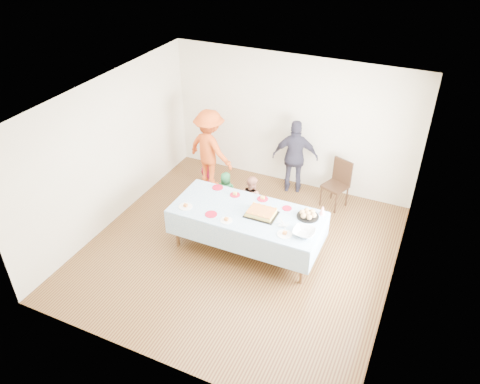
# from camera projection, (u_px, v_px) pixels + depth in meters

# --- Properties ---
(ground) EXTENTS (5.00, 5.00, 0.00)m
(ground) POSITION_uv_depth(u_px,v_px,m) (239.00, 250.00, 8.05)
(ground) COLOR #422212
(ground) RESTS_ON ground
(room_walls) EXTENTS (5.04, 5.04, 2.72)m
(room_walls) POSITION_uv_depth(u_px,v_px,m) (243.00, 161.00, 7.07)
(room_walls) COLOR beige
(room_walls) RESTS_ON ground
(party_table) EXTENTS (2.50, 1.10, 0.78)m
(party_table) POSITION_uv_depth(u_px,v_px,m) (247.00, 214.00, 7.69)
(party_table) COLOR #522F1C
(party_table) RESTS_ON ground
(birthday_cake) EXTENTS (0.50, 0.39, 0.09)m
(birthday_cake) POSITION_uv_depth(u_px,v_px,m) (261.00, 213.00, 7.56)
(birthday_cake) COLOR black
(birthday_cake) RESTS_ON party_table
(rolls_tray) EXTENTS (0.36, 0.36, 0.11)m
(rolls_tray) POSITION_uv_depth(u_px,v_px,m) (308.00, 215.00, 7.51)
(rolls_tray) COLOR black
(rolls_tray) RESTS_ON party_table
(punch_bowl) EXTENTS (0.34, 0.34, 0.08)m
(punch_bowl) POSITION_uv_depth(u_px,v_px,m) (304.00, 232.00, 7.13)
(punch_bowl) COLOR silver
(punch_bowl) RESTS_ON party_table
(party_hat) EXTENTS (0.10, 0.10, 0.17)m
(party_hat) POSITION_uv_depth(u_px,v_px,m) (323.00, 210.00, 7.55)
(party_hat) COLOR white
(party_hat) RESTS_ON party_table
(fork_pile) EXTENTS (0.24, 0.18, 0.07)m
(fork_pile) POSITION_uv_depth(u_px,v_px,m) (282.00, 224.00, 7.32)
(fork_pile) COLOR white
(fork_pile) RESTS_ON party_table
(plate_red_far_a) EXTENTS (0.20, 0.20, 0.01)m
(plate_red_far_a) POSITION_uv_depth(u_px,v_px,m) (218.00, 188.00, 8.26)
(plate_red_far_a) COLOR #B50D26
(plate_red_far_a) RESTS_ON party_table
(plate_red_far_b) EXTENTS (0.18, 0.18, 0.01)m
(plate_red_far_b) POSITION_uv_depth(u_px,v_px,m) (235.00, 195.00, 8.07)
(plate_red_far_b) COLOR #B50D26
(plate_red_far_b) RESTS_ON party_table
(plate_red_far_c) EXTENTS (0.19, 0.19, 0.01)m
(plate_red_far_c) POSITION_uv_depth(u_px,v_px,m) (263.00, 199.00, 7.96)
(plate_red_far_c) COLOR #B50D26
(plate_red_far_c) RESTS_ON party_table
(plate_red_far_d) EXTENTS (0.16, 0.16, 0.01)m
(plate_red_far_d) POSITION_uv_depth(u_px,v_px,m) (287.00, 208.00, 7.73)
(plate_red_far_d) COLOR #B50D26
(plate_red_far_d) RESTS_ON party_table
(plate_red_near) EXTENTS (0.20, 0.20, 0.01)m
(plate_red_near) POSITION_uv_depth(u_px,v_px,m) (211.00, 214.00, 7.59)
(plate_red_near) COLOR #B50D26
(plate_red_near) RESTS_ON party_table
(plate_white_left) EXTENTS (0.23, 0.23, 0.01)m
(plate_white_left) POSITION_uv_depth(u_px,v_px,m) (186.00, 207.00, 7.77)
(plate_white_left) COLOR white
(plate_white_left) RESTS_ON party_table
(plate_white_mid) EXTENTS (0.20, 0.20, 0.01)m
(plate_white_mid) POSITION_uv_depth(u_px,v_px,m) (226.00, 220.00, 7.45)
(plate_white_mid) COLOR white
(plate_white_mid) RESTS_ON party_table
(plate_white_right) EXTENTS (0.23, 0.23, 0.01)m
(plate_white_right) POSITION_uv_depth(u_px,v_px,m) (285.00, 234.00, 7.15)
(plate_white_right) COLOR white
(plate_white_right) RESTS_ON party_table
(dining_chair) EXTENTS (0.54, 0.54, 0.95)m
(dining_chair) POSITION_uv_depth(u_px,v_px,m) (338.00, 181.00, 8.93)
(dining_chair) COLOR black
(dining_chair) RESTS_ON ground
(toddler_left) EXTENTS (0.38, 0.32, 0.88)m
(toddler_left) POSITION_uv_depth(u_px,v_px,m) (206.00, 164.00, 9.67)
(toddler_left) COLOR #DA1B5C
(toddler_left) RESTS_ON ground
(toddler_mid) EXTENTS (0.44, 0.34, 0.80)m
(toddler_mid) POSITION_uv_depth(u_px,v_px,m) (226.00, 191.00, 8.86)
(toddler_mid) COLOR #226837
(toddler_mid) RESTS_ON ground
(toddler_right) EXTENTS (0.55, 0.49, 0.93)m
(toddler_right) POSITION_uv_depth(u_px,v_px,m) (251.00, 198.00, 8.54)
(toddler_right) COLOR #B46F54
(toddler_right) RESTS_ON ground
(adult_left) EXTENTS (1.20, 0.88, 1.66)m
(adult_left) POSITION_uv_depth(u_px,v_px,m) (210.00, 149.00, 9.38)
(adult_left) COLOR #CE4D19
(adult_left) RESTS_ON ground
(adult_right) EXTENTS (0.97, 0.59, 1.54)m
(adult_right) POSITION_uv_depth(u_px,v_px,m) (295.00, 157.00, 9.23)
(adult_right) COLOR #2F2C3D
(adult_right) RESTS_ON ground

